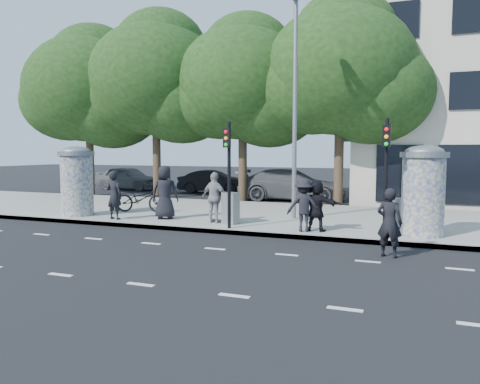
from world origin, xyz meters
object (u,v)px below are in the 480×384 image
at_px(bicycle, 141,199).
at_px(ped_f, 316,206).
at_px(cabinet_right, 400,217).
at_px(traffic_pole_far, 386,165).
at_px(cabinet_left, 231,208).
at_px(ped_d, 304,206).
at_px(car_mid, 213,182).
at_px(traffic_pole_near, 228,164).
at_px(ped_b, 114,195).
at_px(man_road, 389,223).
at_px(ad_column_left, 77,179).
at_px(ped_a, 165,192).
at_px(ped_e, 215,198).
at_px(car_right, 291,185).
at_px(ad_column_right, 423,189).
at_px(car_left, 128,178).
at_px(street_lamp, 295,90).

bearing_deg(bicycle, ped_f, -116.67).
bearing_deg(bicycle, cabinet_right, -111.72).
distance_m(traffic_pole_far, bicycle, 10.07).
xyz_separation_m(cabinet_left, cabinet_right, (5.48, -0.09, 0.00)).
bearing_deg(ped_d, car_mid, -69.49).
xyz_separation_m(traffic_pole_near, ped_f, (2.73, 0.50, -1.28)).
xyz_separation_m(ped_b, ped_f, (7.36, 0.16, -0.08)).
xyz_separation_m(ped_b, man_road, (9.66, -2.02, -0.17)).
height_order(ad_column_left, cabinet_right, ad_column_left).
bearing_deg(ped_a, man_road, 140.19).
bearing_deg(ped_d, ped_e, -24.62).
bearing_deg(cabinet_left, car_right, 108.37).
height_order(ped_b, ped_f, ped_b).
height_order(ped_b, bicycle, ped_b).
bearing_deg(bicycle, ad_column_right, -110.59).
bearing_deg(ped_b, car_left, -49.74).
xyz_separation_m(ped_b, cabinet_left, (4.33, 0.54, -0.34)).
relative_size(traffic_pole_near, ped_e, 1.94).
bearing_deg(ped_d, ad_column_left, -16.94).
bearing_deg(ped_b, bicycle, -75.95).
distance_m(traffic_pole_near, bicycle, 5.63).
bearing_deg(bicycle, traffic_pole_far, -116.57).
relative_size(ped_a, bicycle, 0.94).
bearing_deg(ad_column_right, car_mid, 135.68).
bearing_deg(ped_e, ped_f, -173.62).
bearing_deg(cabinet_right, car_mid, 126.35).
height_order(ad_column_left, traffic_pole_far, traffic_pole_far).
xyz_separation_m(ped_e, car_mid, (-5.42, 11.83, -0.32)).
relative_size(ad_column_left, car_left, 0.57).
distance_m(ad_column_right, car_left, 21.99).
bearing_deg(car_right, traffic_pole_near, 177.91).
relative_size(traffic_pole_near, car_right, 0.60).
bearing_deg(traffic_pole_near, ped_b, 175.77).
xyz_separation_m(traffic_pole_far, ped_a, (-7.77, 1.10, -1.10)).
relative_size(ad_column_right, ped_a, 1.35).
height_order(ped_e, cabinet_right, ped_e).
relative_size(ped_f, cabinet_left, 1.49).
distance_m(ped_d, man_road, 3.32).
bearing_deg(traffic_pole_near, car_mid, 116.37).
height_order(ad_column_left, ped_f, ad_column_left).
bearing_deg(ped_a, car_left, -71.19).
bearing_deg(car_mid, ped_e, -166.24).
xyz_separation_m(ped_e, car_left, (-11.75, 11.94, -0.24)).
distance_m(street_lamp, bicycle, 7.49).
height_order(ad_column_left, ad_column_right, same).
xyz_separation_m(ad_column_left, traffic_pole_near, (6.60, -0.71, 0.69)).
bearing_deg(car_left, ad_column_right, -118.99).
relative_size(ped_e, cabinet_left, 1.63).
bearing_deg(ad_column_right, ped_f, -172.43).
bearing_deg(car_right, bicycle, 146.12).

